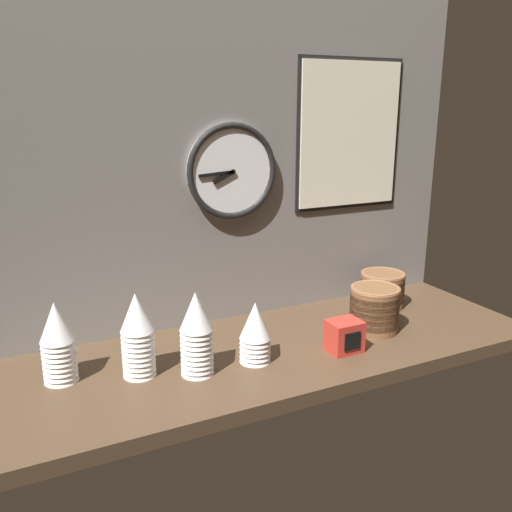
{
  "coord_description": "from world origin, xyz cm",
  "views": [
    {
      "loc": [
        -68.51,
        -128.7,
        68.26
      ],
      "look_at": [
        -3.92,
        4.0,
        26.56
      ],
      "focal_mm": 38.0,
      "sensor_mm": 36.0,
      "label": 1
    }
  ],
  "objects": [
    {
      "name": "ground_plane",
      "position": [
        0.0,
        0.0,
        -2.0
      ],
      "size": [
        160.0,
        56.0,
        4.0
      ],
      "primitive_type": "cube",
      "color": "#4C3826"
    },
    {
      "name": "wall_tiled_back",
      "position": [
        0.0,
        26.5,
        52.5
      ],
      "size": [
        160.0,
        3.0,
        105.0
      ],
      "color": "slate",
      "rests_on": "ground_plane"
    },
    {
      "name": "cup_stack_center_left",
      "position": [
        -26.15,
        -6.62,
        11.3
      ],
      "size": [
        8.59,
        8.59,
        22.61
      ],
      "color": "white",
      "rests_on": "ground_plane"
    },
    {
      "name": "cup_stack_left",
      "position": [
        -39.98,
        -0.81,
        11.3
      ],
      "size": [
        8.59,
        8.59,
        22.61
      ],
      "color": "white",
      "rests_on": "ground_plane"
    },
    {
      "name": "cup_stack_center",
      "position": [
        -9.51,
        -6.93,
        8.57
      ],
      "size": [
        8.59,
        8.59,
        17.13
      ],
      "color": "white",
      "rests_on": "ground_plane"
    },
    {
      "name": "cup_stack_far_left",
      "position": [
        -58.73,
        4.98,
        10.62
      ],
      "size": [
        8.59,
        8.59,
        21.24
      ],
      "color": "white",
      "rests_on": "ground_plane"
    },
    {
      "name": "bowl_stack_far_right",
      "position": [
        48.56,
        11.75,
        6.4
      ],
      "size": [
        15.29,
        15.29,
        12.17
      ],
      "color": "brown",
      "rests_on": "ground_plane"
    },
    {
      "name": "bowl_stack_right",
      "position": [
        32.81,
        -4.08,
        7.42
      ],
      "size": [
        15.29,
        15.29,
        14.21
      ],
      "color": "brown",
      "rests_on": "ground_plane"
    },
    {
      "name": "wall_clock",
      "position": [
        -2.6,
        23.46,
        48.29
      ],
      "size": [
        29.43,
        2.7,
        29.43
      ],
      "color": "white"
    },
    {
      "name": "menu_board",
      "position": [
        40.91,
        24.35,
        58.08
      ],
      "size": [
        40.66,
        1.32,
        49.51
      ],
      "color": "black"
    },
    {
      "name": "napkin_dispenser",
      "position": [
        16.13,
        -12.23,
        4.56
      ],
      "size": [
        9.33,
        8.03,
        9.12
      ],
      "color": "red",
      "rests_on": "ground_plane"
    }
  ]
}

